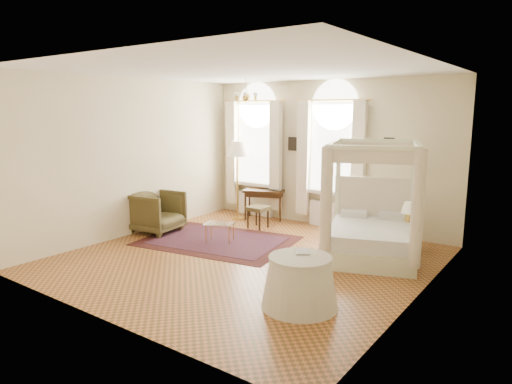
# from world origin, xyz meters

# --- Properties ---
(ground) EXTENTS (6.00, 6.00, 0.00)m
(ground) POSITION_xyz_m (0.00, 0.00, 0.00)
(ground) COLOR #AF6232
(ground) RESTS_ON ground
(room_walls) EXTENTS (6.00, 6.00, 6.00)m
(room_walls) POSITION_xyz_m (0.00, 0.00, 1.98)
(room_walls) COLOR beige
(room_walls) RESTS_ON ground
(window_left) EXTENTS (1.62, 0.27, 3.29)m
(window_left) POSITION_xyz_m (-1.90, 2.87, 1.49)
(window_left) COLOR white
(window_left) RESTS_ON room_walls
(window_right) EXTENTS (1.62, 0.27, 3.29)m
(window_right) POSITION_xyz_m (0.20, 2.87, 1.49)
(window_right) COLOR white
(window_right) RESTS_ON room_walls
(chandelier) EXTENTS (0.51, 0.45, 0.50)m
(chandelier) POSITION_xyz_m (-0.90, 1.20, 2.91)
(chandelier) COLOR gold
(chandelier) RESTS_ON room_walls
(wall_pictures) EXTENTS (2.54, 0.03, 0.39)m
(wall_pictures) POSITION_xyz_m (0.09, 2.97, 1.89)
(wall_pictures) COLOR black
(wall_pictures) RESTS_ON room_walls
(canopy_bed) EXTENTS (2.11, 2.32, 2.09)m
(canopy_bed) POSITION_xyz_m (1.77, 1.38, 0.48)
(canopy_bed) COLOR beige
(canopy_bed) RESTS_ON ground
(nightstand) EXTENTS (0.49, 0.47, 0.56)m
(nightstand) POSITION_xyz_m (2.17, 2.12, 0.28)
(nightstand) COLOR #33200D
(nightstand) RESTS_ON ground
(nightstand_lamp) EXTENTS (0.27, 0.27, 0.39)m
(nightstand_lamp) POSITION_xyz_m (2.18, 2.15, 0.81)
(nightstand_lamp) COLOR gold
(nightstand_lamp) RESTS_ON nightstand
(writing_desk) EXTENTS (1.09, 0.83, 0.73)m
(writing_desk) POSITION_xyz_m (-1.48, 2.70, 0.62)
(writing_desk) COLOR #33200D
(writing_desk) RESTS_ON ground
(laptop) EXTENTS (0.36, 0.26, 0.03)m
(laptop) POSITION_xyz_m (-1.25, 2.79, 0.74)
(laptop) COLOR black
(laptop) RESTS_ON writing_desk
(stool) EXTENTS (0.44, 0.44, 0.50)m
(stool) POSITION_xyz_m (-1.10, 1.89, 0.41)
(stool) COLOR #4B4220
(stool) RESTS_ON ground
(armchair) EXTENTS (1.11, 1.08, 0.89)m
(armchair) POSITION_xyz_m (-2.70, 0.33, 0.45)
(armchair) COLOR #41381C
(armchair) RESTS_ON ground
(coffee_table) EXTENTS (0.67, 0.58, 0.39)m
(coffee_table) POSITION_xyz_m (-1.10, 0.57, 0.35)
(coffee_table) COLOR white
(coffee_table) RESTS_ON ground
(floor_lamp) EXTENTS (0.49, 0.49, 1.90)m
(floor_lamp) POSITION_xyz_m (-2.02, 2.32, 1.62)
(floor_lamp) COLOR gold
(floor_lamp) RESTS_ON ground
(oriental_rug) EXTENTS (3.28, 2.59, 0.01)m
(oriental_rug) POSITION_xyz_m (-1.16, 0.56, 0.01)
(oriental_rug) COLOR #3E150E
(oriental_rug) RESTS_ON ground
(side_table) EXTENTS (1.04, 1.04, 0.71)m
(side_table) POSITION_xyz_m (1.80, -1.20, 0.35)
(side_table) COLOR beige
(side_table) RESTS_ON ground
(book) EXTENTS (0.31, 0.33, 0.02)m
(book) POSITION_xyz_m (1.65, -1.08, 0.72)
(book) COLOR black
(book) RESTS_ON side_table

